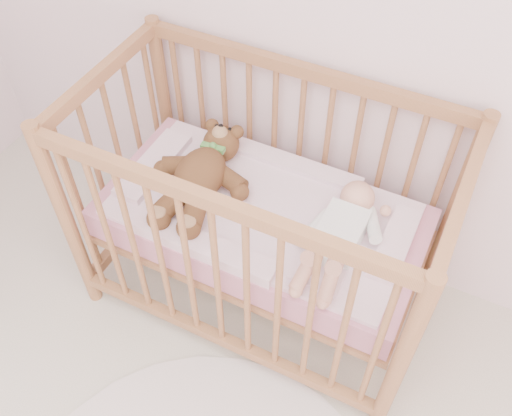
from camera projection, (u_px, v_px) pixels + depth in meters
The scene contains 5 objects.
crib at pixel (262, 220), 2.19m from camera, with size 1.36×0.76×1.00m, color #A96E47, non-canonical shape.
mattress at pixel (262, 222), 2.20m from camera, with size 1.22×0.62×0.13m, color pink.
blanket at pixel (262, 209), 2.14m from camera, with size 1.10×0.58×0.06m, color #F9ABCC, non-canonical shape.
baby at pixel (341, 230), 1.98m from camera, with size 0.27×0.57×0.14m, color white, non-canonical shape.
teddy_bear at pixel (200, 176), 2.14m from camera, with size 0.41×0.58×0.16m, color brown, non-canonical shape.
Camera 1 is at (0.29, 0.33, 2.18)m, focal length 40.00 mm.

